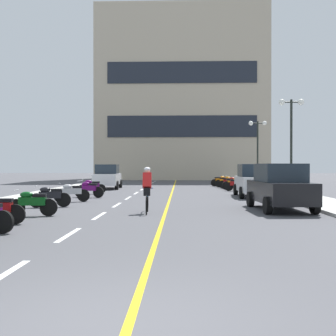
# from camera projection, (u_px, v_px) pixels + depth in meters

# --- Properties ---
(ground_plane) EXTENTS (140.00, 140.00, 0.00)m
(ground_plane) POSITION_uv_depth(u_px,v_px,m) (167.00, 194.00, 25.57)
(ground_plane) COLOR #47474C
(curb_left) EXTENTS (2.40, 72.00, 0.12)m
(curb_left) POSITION_uv_depth(u_px,v_px,m) (63.00, 190.00, 28.78)
(curb_left) COLOR #A8A8A3
(curb_left) RESTS_ON ground
(curb_right) EXTENTS (2.40, 72.00, 0.12)m
(curb_right) POSITION_uv_depth(u_px,v_px,m) (276.00, 191.00, 28.35)
(curb_right) COLOR #A8A8A3
(curb_right) RESTS_ON ground
(lane_dash_0) EXTENTS (0.14, 2.20, 0.01)m
(lane_dash_0) POSITION_uv_depth(u_px,v_px,m) (1.00, 276.00, 6.64)
(lane_dash_0) COLOR silver
(lane_dash_0) RESTS_ON ground
(lane_dash_1) EXTENTS (0.14, 2.20, 0.01)m
(lane_dash_1) POSITION_uv_depth(u_px,v_px,m) (69.00, 235.00, 10.63)
(lane_dash_1) COLOR silver
(lane_dash_1) RESTS_ON ground
(lane_dash_2) EXTENTS (0.14, 2.20, 0.01)m
(lane_dash_2) POSITION_uv_depth(u_px,v_px,m) (99.00, 216.00, 14.63)
(lane_dash_2) COLOR silver
(lane_dash_2) RESTS_ON ground
(lane_dash_3) EXTENTS (0.14, 2.20, 0.01)m
(lane_dash_3) POSITION_uv_depth(u_px,v_px,m) (117.00, 205.00, 18.63)
(lane_dash_3) COLOR silver
(lane_dash_3) RESTS_ON ground
(lane_dash_4) EXTENTS (0.14, 2.20, 0.01)m
(lane_dash_4) POSITION_uv_depth(u_px,v_px,m) (128.00, 198.00, 22.63)
(lane_dash_4) COLOR silver
(lane_dash_4) RESTS_ON ground
(lane_dash_5) EXTENTS (0.14, 2.20, 0.01)m
(lane_dash_5) POSITION_uv_depth(u_px,v_px,m) (136.00, 193.00, 26.63)
(lane_dash_5) COLOR silver
(lane_dash_5) RESTS_ON ground
(lane_dash_6) EXTENTS (0.14, 2.20, 0.01)m
(lane_dash_6) POSITION_uv_depth(u_px,v_px,m) (142.00, 189.00, 30.62)
(lane_dash_6) COLOR silver
(lane_dash_6) RESTS_ON ground
(lane_dash_7) EXTENTS (0.14, 2.20, 0.01)m
(lane_dash_7) POSITION_uv_depth(u_px,v_px,m) (146.00, 187.00, 34.62)
(lane_dash_7) COLOR silver
(lane_dash_7) RESTS_ON ground
(lane_dash_8) EXTENTS (0.14, 2.20, 0.01)m
(lane_dash_8) POSITION_uv_depth(u_px,v_px,m) (150.00, 184.00, 38.62)
(lane_dash_8) COLOR silver
(lane_dash_8) RESTS_ON ground
(lane_dash_9) EXTENTS (0.14, 2.20, 0.01)m
(lane_dash_9) POSITION_uv_depth(u_px,v_px,m) (153.00, 183.00, 42.62)
(lane_dash_9) COLOR silver
(lane_dash_9) RESTS_ON ground
(lane_dash_10) EXTENTS (0.14, 2.20, 0.01)m
(lane_dash_10) POSITION_uv_depth(u_px,v_px,m) (155.00, 181.00, 46.62)
(lane_dash_10) COLOR silver
(lane_dash_10) RESTS_ON ground
(lane_dash_11) EXTENTS (0.14, 2.20, 0.01)m
(lane_dash_11) POSITION_uv_depth(u_px,v_px,m) (157.00, 180.00, 50.61)
(lane_dash_11) COLOR silver
(lane_dash_11) RESTS_ON ground
(centre_line_yellow) EXTENTS (0.12, 66.00, 0.01)m
(centre_line_yellow) POSITION_uv_depth(u_px,v_px,m) (172.00, 191.00, 28.56)
(centre_line_yellow) COLOR gold
(centre_line_yellow) RESTS_ON ground
(office_building) EXTENTS (20.87, 8.91, 21.10)m
(office_building) POSITION_uv_depth(u_px,v_px,m) (182.00, 97.00, 53.85)
(office_building) COLOR #BCAD93
(office_building) RESTS_ON ground
(street_lamp_mid) EXTENTS (1.46, 0.36, 5.48)m
(street_lamp_mid) POSITION_uv_depth(u_px,v_px,m) (291.00, 125.00, 24.41)
(street_lamp_mid) COLOR black
(street_lamp_mid) RESTS_ON curb_right
(street_lamp_far) EXTENTS (1.46, 0.36, 5.23)m
(street_lamp_far) POSITION_uv_depth(u_px,v_px,m) (258.00, 138.00, 34.12)
(street_lamp_far) COLOR black
(street_lamp_far) RESTS_ON curb_right
(parked_car_near) EXTENTS (2.11, 4.29, 1.82)m
(parked_car_near) POSITION_uv_depth(u_px,v_px,m) (280.00, 187.00, 16.48)
(parked_car_near) COLOR black
(parked_car_near) RESTS_ON ground
(parked_car_mid) EXTENTS (1.98, 4.23, 1.82)m
(parked_car_mid) POSITION_uv_depth(u_px,v_px,m) (254.00, 180.00, 23.52)
(parked_car_mid) COLOR black
(parked_car_mid) RESTS_ON ground
(parked_car_far) EXTENTS (2.08, 4.28, 1.82)m
(parked_car_far) POSITION_uv_depth(u_px,v_px,m) (107.00, 176.00, 31.66)
(parked_car_far) COLOR black
(parked_car_far) RESTS_ON ground
(motorcycle_4) EXTENTS (1.70, 0.60, 0.92)m
(motorcycle_4) POSITION_uv_depth(u_px,v_px,m) (32.00, 203.00, 14.52)
(motorcycle_4) COLOR black
(motorcycle_4) RESTS_ON ground
(motorcycle_5) EXTENTS (1.67, 0.69, 0.92)m
(motorcycle_5) POSITION_uv_depth(u_px,v_px,m) (50.00, 196.00, 17.58)
(motorcycle_5) COLOR black
(motorcycle_5) RESTS_ON ground
(motorcycle_6) EXTENTS (1.64, 0.80, 0.92)m
(motorcycle_6) POSITION_uv_depth(u_px,v_px,m) (71.00, 192.00, 20.16)
(motorcycle_6) COLOR black
(motorcycle_6) RESTS_ON ground
(motorcycle_7) EXTENTS (1.67, 0.68, 0.92)m
(motorcycle_7) POSITION_uv_depth(u_px,v_px,m) (89.00, 189.00, 22.93)
(motorcycle_7) COLOR black
(motorcycle_7) RESTS_ON ground
(motorcycle_8) EXTENTS (1.64, 0.79, 0.92)m
(motorcycle_8) POSITION_uv_depth(u_px,v_px,m) (92.00, 186.00, 25.71)
(motorcycle_8) COLOR black
(motorcycle_8) RESTS_ON ground
(motorcycle_9) EXTENTS (1.67, 0.68, 0.92)m
(motorcycle_9) POSITION_uv_depth(u_px,v_px,m) (237.00, 184.00, 28.71)
(motorcycle_9) COLOR black
(motorcycle_9) RESTS_ON ground
(motorcycle_10) EXTENTS (1.68, 0.64, 0.92)m
(motorcycle_10) POSITION_uv_depth(u_px,v_px,m) (234.00, 183.00, 30.40)
(motorcycle_10) COLOR black
(motorcycle_10) RESTS_ON ground
(motorcycle_11) EXTENTS (1.67, 0.70, 0.92)m
(motorcycle_11) POSITION_uv_depth(u_px,v_px,m) (230.00, 182.00, 31.86)
(motorcycle_11) COLOR black
(motorcycle_11) RESTS_ON ground
(motorcycle_12) EXTENTS (1.70, 0.60, 0.92)m
(motorcycle_12) POSITION_uv_depth(u_px,v_px,m) (226.00, 181.00, 33.79)
(motorcycle_12) COLOR black
(motorcycle_12) RESTS_ON ground
(motorcycle_13) EXTENTS (1.65, 0.76, 0.92)m
(motorcycle_13) POSITION_uv_depth(u_px,v_px,m) (221.00, 181.00, 35.34)
(motorcycle_13) COLOR black
(motorcycle_13) RESTS_ON ground
(cyclist_rider) EXTENTS (0.42, 1.77, 1.71)m
(cyclist_rider) POSITION_uv_depth(u_px,v_px,m) (147.00, 189.00, 15.51)
(cyclist_rider) COLOR black
(cyclist_rider) RESTS_ON ground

